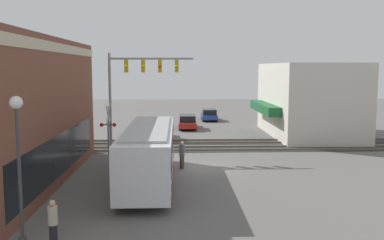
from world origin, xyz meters
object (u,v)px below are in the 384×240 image
at_px(parked_car_silver, 160,131).
at_px(parked_car_red, 187,122).
at_px(pedestrian_by_lamp, 53,223).
at_px(parked_car_blue, 209,115).
at_px(pedestrian_near_bus, 182,155).
at_px(crossing_signal, 108,125).
at_px(streetlamp, 19,160).
at_px(city_bus, 149,152).

height_order(parked_car_silver, parked_car_red, parked_car_silver).
bearing_deg(pedestrian_by_lamp, parked_car_blue, -12.67).
distance_m(pedestrian_near_bus, pedestrian_by_lamp, 12.56).
height_order(crossing_signal, parked_car_red, crossing_signal).
distance_m(crossing_signal, parked_car_blue, 22.88).
distance_m(crossing_signal, parked_car_silver, 8.42).
xyz_separation_m(streetlamp, parked_car_silver, (23.44, -3.79, -2.48)).
bearing_deg(parked_car_red, pedestrian_near_bus, 177.55).
height_order(parked_car_red, pedestrian_by_lamp, pedestrian_by_lamp).
distance_m(streetlamp, pedestrian_near_bus, 13.43).
bearing_deg(streetlamp, parked_car_red, -12.05).
bearing_deg(pedestrian_by_lamp, parked_car_red, -10.39).
height_order(parked_car_blue, pedestrian_near_bus, pedestrian_near_bus).
bearing_deg(parked_car_silver, pedestrian_by_lamp, 173.01).
height_order(parked_car_silver, pedestrian_near_bus, pedestrian_near_bus).
distance_m(streetlamp, parked_car_blue, 38.17).
relative_size(streetlamp, pedestrian_by_lamp, 3.14).
bearing_deg(crossing_signal, parked_car_blue, -22.53).
bearing_deg(pedestrian_near_bus, pedestrian_by_lamp, 158.19).
bearing_deg(streetlamp, parked_car_silver, -9.19).
bearing_deg(pedestrian_near_bus, city_bus, 150.29).
distance_m(crossing_signal, streetlamp, 15.90).
distance_m(city_bus, pedestrian_by_lamp, 8.95).
bearing_deg(city_bus, streetlamp, 156.60).
xyz_separation_m(crossing_signal, pedestrian_near_bus, (-3.89, -5.18, -1.40)).
height_order(city_bus, parked_car_blue, city_bus).
bearing_deg(parked_car_blue, pedestrian_near_bus, 171.87).
xyz_separation_m(streetlamp, pedestrian_by_lamp, (0.32, -0.96, -2.32)).
distance_m(city_bus, parked_car_silver, 14.70).
xyz_separation_m(city_bus, pedestrian_near_bus, (3.21, -1.83, -0.84)).
height_order(city_bus, parked_car_red, city_bus).
bearing_deg(city_bus, pedestrian_by_lamp, 161.45).
height_order(city_bus, parked_car_silver, city_bus).
distance_m(parked_car_silver, pedestrian_near_bus, 11.60).
xyz_separation_m(streetlamp, pedestrian_near_bus, (11.98, -5.63, -2.29)).
xyz_separation_m(parked_car_silver, parked_car_red, (6.52, -2.60, -0.04)).
distance_m(parked_car_blue, pedestrian_near_bus, 25.23).
distance_m(parked_car_red, pedestrian_by_lamp, 30.13).
height_order(city_bus, crossing_signal, crossing_signal).
distance_m(city_bus, streetlamp, 9.66).
bearing_deg(pedestrian_near_bus, parked_car_blue, -8.13).
distance_m(streetlamp, pedestrian_by_lamp, 2.53).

